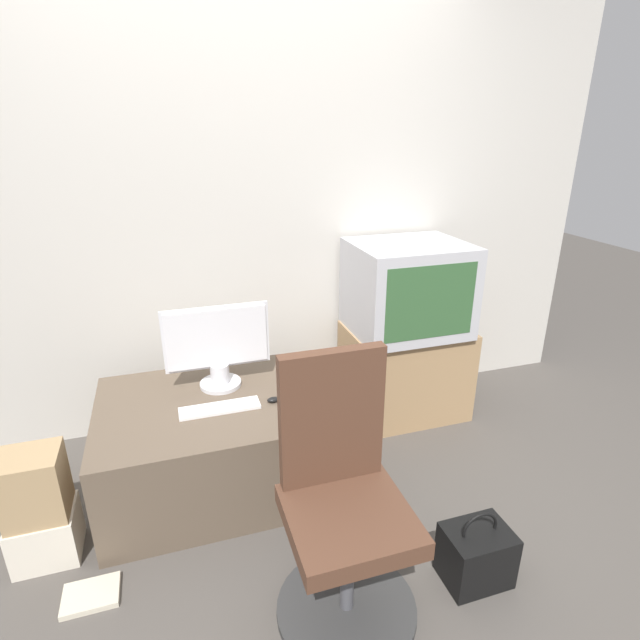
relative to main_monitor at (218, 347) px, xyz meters
The scene contains 13 objects.
ground_plane 1.09m from the main_monitor, 73.24° to the right, with size 12.00×12.00×0.00m, color #4C4742.
wall_back 0.84m from the main_monitor, 64.29° to the left, with size 4.40×0.05×2.60m.
desk 0.47m from the main_monitor, 98.39° to the right, with size 1.14×0.81×0.47m.
side_stand 1.22m from the main_monitor, ahead, with size 0.70×0.50×0.56m.
main_monitor is the anchor object (origin of this frame).
keyboard 0.31m from the main_monitor, 98.12° to the right, with size 0.37×0.10×0.01m.
mouse 0.38m from the main_monitor, 47.97° to the right, with size 0.06×0.04×0.02m.
crt_tv 1.13m from the main_monitor, ahead, with size 0.64×0.54×0.52m.
office_chair 1.04m from the main_monitor, 72.61° to the right, with size 0.52×0.52×0.99m.
cardboard_box_lower 1.05m from the main_monitor, 153.51° to the right, with size 0.25×0.22×0.22m.
cardboard_box_upper 0.94m from the main_monitor, 153.51° to the right, with size 0.23×0.21×0.28m.
handbag 1.44m from the main_monitor, 51.08° to the right, with size 0.26×0.19×0.32m.
book 1.13m from the main_monitor, 132.13° to the right, with size 0.21×0.15×0.02m.
Camera 1 is at (-0.44, -1.45, 1.69)m, focal length 28.00 mm.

